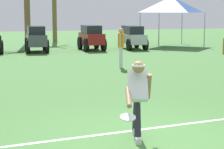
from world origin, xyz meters
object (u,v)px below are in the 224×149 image
object	(u,v)px
parked_car_slot_d	(36,38)
parked_car_slot_f	(133,37)
frisbee_in_flight	(128,117)
teammate_midfield	(121,44)
event_tent	(172,5)
parked_car_slot_e	(91,37)
frisbee_thrower	(137,95)

from	to	relation	value
parked_car_slot_d	parked_car_slot_f	xyz separation A→B (m)	(5.59, 0.09, -0.02)
frisbee_in_flight	parked_car_slot_f	bearing A→B (deg)	69.25
teammate_midfield	event_tent	size ratio (longest dim) A/B	0.49
parked_car_slot_e	event_tent	xyz separation A→B (m)	(5.51, 1.20, 1.84)
frisbee_thrower	parked_car_slot_f	xyz separation A→B (m)	(6.19, 16.78, -0.07)
parked_car_slot_d	teammate_midfield	bearing A→B (deg)	-73.61
teammate_midfield	parked_car_slot_e	bearing A→B (deg)	83.44
parked_car_slot_f	event_tent	xyz separation A→B (m)	(3.04, 1.26, 1.86)
parked_car_slot_f	event_tent	distance (m)	3.78
frisbee_in_flight	frisbee_thrower	bearing A→B (deg)	51.80
frisbee_thrower	teammate_midfield	bearing A→B (deg)	72.75
frisbee_thrower	teammate_midfield	xyz separation A→B (m)	(2.83, 9.11, 0.15)
teammate_midfield	parked_car_slot_f	world-z (taller)	teammate_midfield
parked_car_slot_d	parked_car_slot_e	world-z (taller)	same
frisbee_thrower	event_tent	world-z (taller)	event_tent
parked_car_slot_d	event_tent	distance (m)	8.92
teammate_midfield	parked_car_slot_f	bearing A→B (deg)	66.33
frisbee_thrower	teammate_midfield	distance (m)	9.54
frisbee_thrower	parked_car_slot_e	world-z (taller)	frisbee_thrower
teammate_midfield	parked_car_slot_e	distance (m)	7.78
teammate_midfield	event_tent	distance (m)	11.10
frisbee_thrower	frisbee_in_flight	xyz separation A→B (m)	(-0.33, -0.41, -0.27)
parked_car_slot_d	parked_car_slot_f	size ratio (longest dim) A/B	0.98
frisbee_thrower	event_tent	xyz separation A→B (m)	(9.23, 18.04, 1.79)
parked_car_slot_e	event_tent	size ratio (longest dim) A/B	0.75
frisbee_thrower	parked_car_slot_e	bearing A→B (deg)	77.55
parked_car_slot_e	parked_car_slot_f	world-z (taller)	parked_car_slot_e
teammate_midfield	event_tent	bearing A→B (deg)	54.38
parked_car_slot_d	frisbee_in_flight	bearing A→B (deg)	-93.11
parked_car_slot_d	event_tent	xyz separation A→B (m)	(8.62, 1.36, 1.84)
parked_car_slot_e	parked_car_slot_f	size ratio (longest dim) A/B	0.96
parked_car_slot_f	parked_car_slot_e	bearing A→B (deg)	178.58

